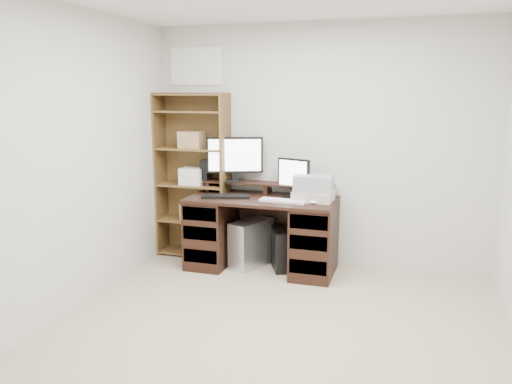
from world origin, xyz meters
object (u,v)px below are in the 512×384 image
at_px(desk, 262,232).
at_px(tower_black, 281,248).
at_px(printer, 313,196).
at_px(tower_silver, 251,244).
at_px(monitor_wide, 235,157).
at_px(bookshelf, 193,174).
at_px(monitor_small, 293,176).

bearing_deg(desk, tower_black, 17.05).
relative_size(printer, tower_silver, 0.78).
relative_size(monitor_wide, bookshelf, 0.32).
bearing_deg(monitor_wide, desk, -46.41).
bearing_deg(monitor_wide, tower_silver, -54.78).
distance_m(monitor_wide, bookshelf, 0.54).
height_order(printer, tower_silver, printer).
relative_size(desk, monitor_wide, 2.61).
xyz_separation_m(desk, monitor_wide, (-0.36, 0.19, 0.74)).
distance_m(monitor_small, tower_silver, 0.84).
height_order(desk, bookshelf, bookshelf).
xyz_separation_m(desk, tower_silver, (-0.12, 0.02, -0.14)).
xyz_separation_m(monitor_small, bookshelf, (-1.14, 0.08, -0.05)).
distance_m(desk, tower_silver, 0.19).
bearing_deg(monitor_small, desk, -137.36).
distance_m(tower_silver, bookshelf, 1.01).
bearing_deg(tower_black, desk, 173.53).
bearing_deg(desk, monitor_wide, 152.38).
bearing_deg(printer, tower_black, 173.37).
relative_size(desk, monitor_small, 3.80).
bearing_deg(monitor_wide, bookshelf, 158.18).
bearing_deg(tower_silver, tower_black, 30.01).
xyz_separation_m(printer, tower_black, (-0.33, 0.05, -0.59)).
xyz_separation_m(monitor_wide, tower_silver, (0.23, -0.17, -0.89)).
distance_m(monitor_small, bookshelf, 1.15).
relative_size(monitor_small, tower_silver, 0.80).
xyz_separation_m(desk, bookshelf, (-0.85, 0.21, 0.53)).
height_order(printer, tower_black, printer).
bearing_deg(printer, monitor_wide, 170.79).
relative_size(tower_silver, tower_black, 1.07).
relative_size(printer, tower_black, 0.83).
bearing_deg(monitor_wide, printer, -30.28).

